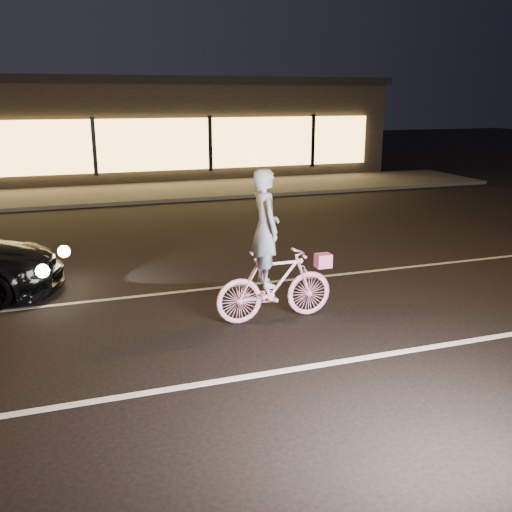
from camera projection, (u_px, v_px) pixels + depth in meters
name	position (u px, v px, depth m)	size (l,w,h in m)	color
ground	(166.00, 339.00, 8.37)	(90.00, 90.00, 0.00)	black
lane_stripe_near	(187.00, 386.00, 7.01)	(60.00, 0.12, 0.01)	silver
lane_stripe_far	(146.00, 295.00, 10.19)	(60.00, 0.10, 0.01)	gray
sidewalk	(101.00, 195.00, 20.20)	(30.00, 4.00, 0.12)	#383533
storefront	(87.00, 126.00, 25.07)	(25.40, 8.42, 4.20)	black
cyclist	(272.00, 268.00, 8.87)	(1.92, 0.66, 2.42)	#E53275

